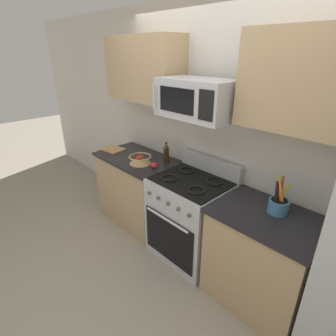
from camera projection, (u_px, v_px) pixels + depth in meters
name	position (u px, v px, depth m)	size (l,w,h in m)	color
ground_plane	(143.00, 285.00, 2.62)	(16.00, 16.00, 0.00)	gray
wall_back	(218.00, 136.00, 2.77)	(8.00, 0.10, 2.60)	beige
counter_left	(138.00, 189.00, 3.47)	(1.05, 0.64, 0.91)	tan
range_oven	(190.00, 218.00, 2.86)	(0.76, 0.69, 1.09)	#B2B5BA
counter_right	(261.00, 259.00, 2.31)	(0.87, 0.64, 0.91)	tan
microwave	(197.00, 99.00, 2.36)	(0.73, 0.44, 0.34)	#B2B5BA
upper_cabinets_left	(144.00, 69.00, 2.98)	(1.04, 0.34, 0.70)	tan
upper_cabinets_right	(304.00, 81.00, 1.82)	(0.86, 0.34, 0.70)	tan
utensil_crock	(278.00, 205.00, 2.14)	(0.16, 0.16, 0.33)	teal
fruit_basket	(140.00, 159.00, 3.09)	(0.26, 0.26, 0.11)	tan
apple_loose	(154.00, 165.00, 2.96)	(0.07, 0.07, 0.07)	red
cutting_board	(113.00, 149.00, 3.52)	(0.29, 0.23, 0.02)	tan
bottle_soy	(166.00, 153.00, 3.08)	(0.07, 0.07, 0.25)	#382314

